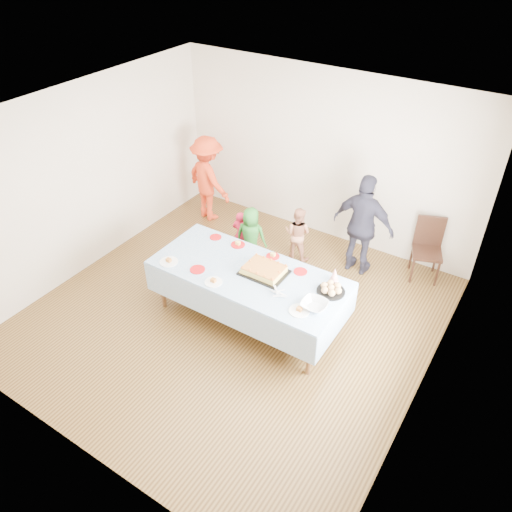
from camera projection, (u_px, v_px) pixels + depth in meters
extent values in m
plane|color=#442C13|center=(234.00, 315.00, 6.76)|extent=(5.00, 5.00, 0.00)
cube|color=beige|center=(324.00, 157.00, 7.67)|extent=(5.00, 0.04, 2.70)
cube|color=beige|center=(63.00, 366.00, 4.26)|extent=(5.00, 0.04, 2.70)
cube|color=beige|center=(86.00, 179.00, 7.06)|extent=(0.04, 5.00, 2.70)
cube|color=beige|center=(440.00, 307.00, 4.87)|extent=(0.04, 5.00, 2.70)
cube|color=white|center=(227.00, 122.00, 5.17)|extent=(5.00, 5.00, 0.04)
cube|color=#472B16|center=(446.00, 283.00, 4.93)|extent=(0.03, 1.75, 1.35)
cylinder|color=brown|center=(162.00, 285.00, 6.70)|extent=(0.06, 0.06, 0.73)
cylinder|color=brown|center=(310.00, 352.00, 5.72)|extent=(0.06, 0.06, 0.73)
cylinder|color=brown|center=(200.00, 254.00, 7.27)|extent=(0.06, 0.06, 0.73)
cylinder|color=brown|center=(341.00, 310.00, 6.29)|extent=(0.06, 0.06, 0.73)
cube|color=brown|center=(248.00, 274.00, 6.27)|extent=(2.40, 1.00, 0.04)
cube|color=white|center=(248.00, 272.00, 6.25)|extent=(2.50, 1.10, 0.01)
cube|color=black|center=(264.00, 273.00, 6.23)|extent=(0.56, 0.43, 0.02)
cube|color=#FFE061|center=(264.00, 270.00, 6.20)|extent=(0.47, 0.36, 0.07)
cube|color=#A55226|center=(264.00, 267.00, 6.18)|extent=(0.47, 0.36, 0.01)
cylinder|color=black|center=(331.00, 291.00, 5.93)|extent=(0.34, 0.34, 0.02)
sphere|color=tan|center=(338.00, 291.00, 5.86)|extent=(0.08, 0.08, 0.08)
sphere|color=tan|center=(337.00, 286.00, 5.93)|extent=(0.08, 0.08, 0.08)
sphere|color=tan|center=(331.00, 283.00, 5.97)|extent=(0.08, 0.08, 0.08)
sphere|color=tan|center=(324.00, 285.00, 5.94)|extent=(0.08, 0.08, 0.08)
sphere|color=tan|center=(325.00, 290.00, 5.87)|extent=(0.08, 0.08, 0.08)
sphere|color=tan|center=(332.00, 293.00, 5.83)|extent=(0.08, 0.08, 0.08)
sphere|color=tan|center=(331.00, 288.00, 5.90)|extent=(0.08, 0.08, 0.08)
imported|color=silver|center=(314.00, 305.00, 5.69)|extent=(0.30, 0.30, 0.07)
cone|color=white|center=(335.00, 275.00, 6.05)|extent=(0.11, 0.11, 0.19)
cylinder|color=red|center=(216.00, 237.00, 6.88)|extent=(0.16, 0.16, 0.01)
cylinder|color=red|center=(238.00, 245.00, 6.73)|extent=(0.19, 0.19, 0.01)
cylinder|color=red|center=(273.00, 256.00, 6.51)|extent=(0.18, 0.18, 0.01)
cylinder|color=red|center=(300.00, 272.00, 6.25)|extent=(0.17, 0.17, 0.01)
cylinder|color=red|center=(197.00, 269.00, 6.28)|extent=(0.19, 0.19, 0.01)
cylinder|color=white|center=(169.00, 262.00, 6.41)|extent=(0.24, 0.24, 0.01)
cylinder|color=white|center=(214.00, 282.00, 6.08)|extent=(0.22, 0.22, 0.01)
cylinder|color=white|center=(299.00, 311.00, 5.66)|extent=(0.24, 0.24, 0.01)
cylinder|color=black|center=(412.00, 271.00, 7.20)|extent=(0.03, 0.03, 0.42)
cylinder|color=black|center=(437.00, 274.00, 7.14)|extent=(0.03, 0.03, 0.42)
cylinder|color=black|center=(411.00, 257.00, 7.48)|extent=(0.03, 0.03, 0.42)
cylinder|color=black|center=(435.00, 260.00, 7.42)|extent=(0.03, 0.03, 0.42)
cube|color=black|center=(427.00, 253.00, 7.18)|extent=(0.52, 0.52, 0.05)
cube|color=black|center=(430.00, 231.00, 7.17)|extent=(0.39, 0.18, 0.48)
imported|color=red|center=(241.00, 235.00, 7.64)|extent=(0.30, 0.21, 0.78)
imported|color=#266F25|center=(251.00, 237.00, 7.43)|extent=(0.53, 0.41, 0.96)
imported|color=tan|center=(298.00, 234.00, 7.59)|extent=(0.45, 0.36, 0.87)
imported|color=red|center=(208.00, 179.00, 8.39)|extent=(1.07, 0.78, 1.48)
imported|color=#292837|center=(363.00, 226.00, 7.11)|extent=(0.93, 0.42, 1.57)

